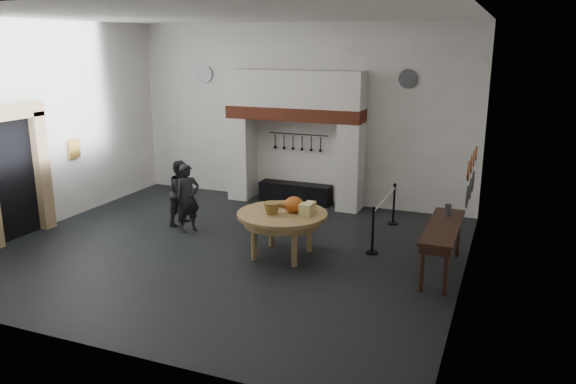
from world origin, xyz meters
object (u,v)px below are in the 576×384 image
at_px(side_table, 443,227).
at_px(barrier_post_far, 394,205).
at_px(visitor_near, 188,198).
at_px(work_table, 282,214).
at_px(visitor_far, 182,192).
at_px(barrier_post_near, 373,232).
at_px(iron_range, 295,193).

height_order(side_table, barrier_post_far, same).
height_order(visitor_near, barrier_post_far, visitor_near).
bearing_deg(work_table, side_table, 5.67).
bearing_deg(barrier_post_far, visitor_near, -151.82).
xyz_separation_m(visitor_far, barrier_post_near, (4.46, -0.23, -0.29)).
bearing_deg(visitor_near, side_table, -58.76).
relative_size(work_table, visitor_far, 1.17).
distance_m(iron_range, barrier_post_far, 2.87).
xyz_separation_m(work_table, side_table, (2.96, 0.29, 0.03)).
distance_m(visitor_far, barrier_post_near, 4.47).
bearing_deg(barrier_post_far, visitor_far, -158.30).
height_order(barrier_post_near, barrier_post_far, same).
height_order(visitor_near, side_table, visitor_near).
relative_size(iron_range, side_table, 0.86).
height_order(iron_range, barrier_post_far, barrier_post_far).
distance_m(visitor_near, visitor_far, 0.57).
height_order(side_table, barrier_post_near, same).
height_order(work_table, visitor_far, visitor_far).
xyz_separation_m(side_table, barrier_post_near, (-1.37, 0.48, -0.42)).
bearing_deg(work_table, iron_range, 107.50).
bearing_deg(work_table, barrier_post_near, 25.96).
relative_size(side_table, barrier_post_far, 2.44).
xyz_separation_m(iron_range, work_table, (1.14, -3.63, 0.59)).
height_order(visitor_near, barrier_post_near, visitor_near).
relative_size(visitor_near, visitor_far, 1.02).
bearing_deg(barrier_post_near, visitor_far, 177.10).
distance_m(iron_range, visitor_far, 3.18).
xyz_separation_m(iron_range, visitor_far, (-1.73, -2.63, 0.49)).
bearing_deg(barrier_post_near, side_table, -19.30).
relative_size(work_table, barrier_post_near, 1.92).
distance_m(work_table, visitor_far, 3.04).
relative_size(visitor_far, barrier_post_far, 1.64).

